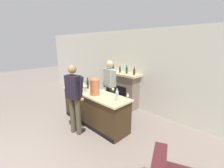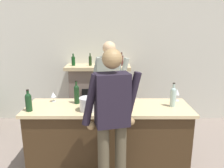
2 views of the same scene
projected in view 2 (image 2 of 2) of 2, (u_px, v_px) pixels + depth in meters
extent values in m
cube|color=beige|center=(120.00, 58.00, 4.70)|extent=(12.00, 0.07, 2.75)
cube|color=#392715|center=(109.00, 138.00, 3.17)|extent=(2.22, 0.63, 0.90)
cube|color=tan|center=(109.00, 108.00, 3.05)|extent=(2.29, 0.70, 0.04)
cube|color=#7C6A5F|center=(99.00, 96.00, 4.64)|extent=(1.15, 0.44, 1.20)
cube|color=black|center=(99.00, 107.00, 4.46)|extent=(0.63, 0.02, 0.76)
cube|color=tan|center=(99.00, 67.00, 4.47)|extent=(1.31, 0.52, 0.07)
cylinder|color=#103B16|center=(74.00, 61.00, 4.44)|extent=(0.07, 0.07, 0.18)
cylinder|color=#103B16|center=(74.00, 55.00, 4.41)|extent=(0.03, 0.03, 0.06)
cylinder|color=#1E3417|center=(91.00, 61.00, 4.43)|extent=(0.06, 0.06, 0.19)
cylinder|color=#1E3417|center=(91.00, 55.00, 4.40)|extent=(0.02, 0.02, 0.06)
cylinder|color=#17442B|center=(106.00, 60.00, 4.43)|extent=(0.07, 0.07, 0.23)
cylinder|color=#17442B|center=(106.00, 53.00, 4.39)|extent=(0.03, 0.03, 0.08)
cylinder|color=#4A2520|center=(122.00, 61.00, 4.43)|extent=(0.07, 0.07, 0.20)
cylinder|color=#4A2520|center=(122.00, 54.00, 4.40)|extent=(0.03, 0.03, 0.07)
cylinder|color=#48402F|center=(121.00, 163.00, 2.54)|extent=(0.13, 0.13, 0.98)
cylinder|color=#48402F|center=(104.00, 165.00, 2.49)|extent=(0.13, 0.13, 0.98)
cube|color=black|center=(113.00, 100.00, 2.32)|extent=(0.40, 0.30, 0.58)
cylinder|color=black|center=(133.00, 97.00, 2.39)|extent=(0.20, 0.08, 0.57)
sphere|color=olive|center=(131.00, 121.00, 2.48)|extent=(0.09, 0.09, 0.09)
cylinder|color=black|center=(91.00, 100.00, 2.28)|extent=(0.20, 0.08, 0.57)
sphere|color=olive|center=(91.00, 126.00, 2.38)|extent=(0.09, 0.09, 0.09)
sphere|color=olive|center=(113.00, 59.00, 2.21)|extent=(0.21, 0.21, 0.21)
cylinder|color=#4B4B32|center=(104.00, 117.00, 3.78)|extent=(0.13, 0.13, 1.01)
cube|color=black|center=(104.00, 144.00, 3.83)|extent=(0.14, 0.25, 0.07)
cylinder|color=#4B4B32|center=(116.00, 118.00, 3.74)|extent=(0.13, 0.13, 1.01)
cube|color=black|center=(115.00, 145.00, 3.79)|extent=(0.14, 0.25, 0.07)
cube|color=#93A095|center=(110.00, 74.00, 3.57)|extent=(0.39, 0.28, 0.54)
cylinder|color=#93A095|center=(96.00, 74.00, 3.59)|extent=(0.20, 0.08, 0.57)
sphere|color=#DAB183|center=(96.00, 92.00, 3.65)|extent=(0.09, 0.09, 0.09)
cylinder|color=#93A095|center=(124.00, 75.00, 3.51)|extent=(0.20, 0.08, 0.57)
sphere|color=#DAB183|center=(123.00, 93.00, 3.56)|extent=(0.09, 0.09, 0.09)
sphere|color=#DAB183|center=(110.00, 48.00, 3.46)|extent=(0.21, 0.21, 0.21)
cylinder|color=#BA643D|center=(120.00, 94.00, 2.91)|extent=(0.26, 0.26, 0.42)
cone|color=#BA643D|center=(120.00, 75.00, 2.85)|extent=(0.26, 0.26, 0.08)
cylinder|color=#B29333|center=(120.00, 107.00, 2.80)|extent=(0.02, 0.04, 0.02)
cylinder|color=silver|center=(88.00, 105.00, 2.87)|extent=(0.21, 0.21, 0.17)
cylinder|color=silver|center=(88.00, 98.00, 2.85)|extent=(0.22, 0.22, 0.01)
cylinder|color=#9DA6AC|center=(96.00, 95.00, 3.14)|extent=(0.08, 0.08, 0.24)
sphere|color=#9DA6AC|center=(96.00, 87.00, 3.11)|extent=(0.08, 0.08, 0.08)
cylinder|color=#9DA6AC|center=(96.00, 84.00, 3.10)|extent=(0.03, 0.03, 0.09)
cylinder|color=black|center=(96.00, 80.00, 3.09)|extent=(0.03, 0.03, 0.01)
cylinder|color=#163419|center=(77.00, 96.00, 3.14)|extent=(0.08, 0.08, 0.24)
sphere|color=#163419|center=(77.00, 88.00, 3.11)|extent=(0.07, 0.07, 0.07)
cylinder|color=#163419|center=(77.00, 84.00, 3.10)|extent=(0.03, 0.03, 0.09)
cylinder|color=black|center=(77.00, 81.00, 3.08)|extent=(0.03, 0.03, 0.01)
cylinder|color=#143519|center=(29.00, 104.00, 2.85)|extent=(0.08, 0.08, 0.20)
sphere|color=#143519|center=(29.00, 96.00, 2.83)|extent=(0.08, 0.08, 0.08)
cylinder|color=#143519|center=(28.00, 93.00, 2.82)|extent=(0.03, 0.03, 0.08)
cylinder|color=black|center=(28.00, 90.00, 2.81)|extent=(0.04, 0.04, 0.01)
cylinder|color=#A0BFB4|center=(174.00, 98.00, 3.01)|extent=(0.08, 0.08, 0.24)
sphere|color=#A0BFB4|center=(174.00, 90.00, 2.98)|extent=(0.07, 0.07, 0.07)
cylinder|color=#A0BFB4|center=(174.00, 87.00, 2.97)|extent=(0.03, 0.03, 0.09)
cylinder|color=black|center=(175.00, 83.00, 2.95)|extent=(0.03, 0.03, 0.01)
cylinder|color=silver|center=(177.00, 101.00, 3.28)|extent=(0.08, 0.08, 0.01)
cylinder|color=silver|center=(177.00, 98.00, 3.27)|extent=(0.01, 0.01, 0.09)
cone|color=silver|center=(178.00, 92.00, 3.25)|extent=(0.07, 0.07, 0.09)
cylinder|color=silver|center=(129.00, 103.00, 3.15)|extent=(0.06, 0.06, 0.01)
cylinder|color=silver|center=(129.00, 101.00, 3.14)|extent=(0.01, 0.01, 0.07)
cone|color=silver|center=(129.00, 96.00, 3.12)|extent=(0.08, 0.08, 0.07)
cylinder|color=silver|center=(54.00, 101.00, 3.25)|extent=(0.06, 0.06, 0.01)
cylinder|color=silver|center=(54.00, 99.00, 3.24)|extent=(0.01, 0.01, 0.07)
cone|color=silver|center=(54.00, 95.00, 3.22)|extent=(0.08, 0.08, 0.07)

